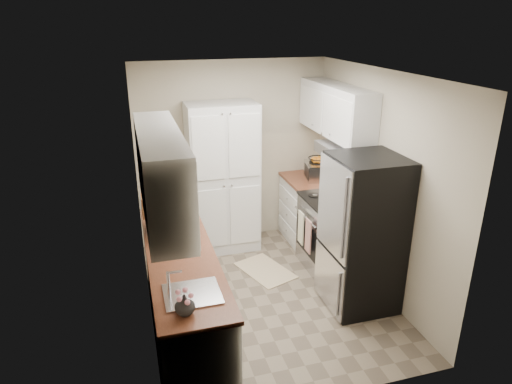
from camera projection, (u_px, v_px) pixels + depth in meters
ground at (266, 294)px, 5.27m from camera, size 3.20×3.20×0.00m
room_shell at (266, 160)px, 4.68m from camera, size 2.64×3.24×2.52m
pantry_cabinet at (223, 178)px, 6.04m from camera, size 0.90×0.55×2.00m
base_cabinet_left at (184, 296)px, 4.47m from camera, size 0.60×2.30×0.88m
countertop_left at (181, 255)px, 4.31m from camera, size 0.63×2.33×0.04m
base_cabinet_right at (308, 211)px, 6.44m from camera, size 0.60×0.80×0.88m
countertop_right at (310, 180)px, 6.27m from camera, size 0.63×0.83×0.04m
electric_range at (332, 233)px, 5.71m from camera, size 0.71×0.78×1.13m
refrigerator at (363, 234)px, 4.85m from camera, size 0.70×0.72×1.70m
microwave at (172, 218)px, 4.73m from camera, size 0.50×0.58×0.27m
wine_bottle at (162, 201)px, 5.10m from camera, size 0.08×0.08×0.30m
flower_vase at (185, 305)px, 3.39m from camera, size 0.20×0.20×0.16m
cutting_board at (178, 198)px, 5.25m from camera, size 0.09×0.21×0.27m
toaster_oven at (318, 171)px, 6.23m from camera, size 0.38×0.45×0.23m
fruit_basket at (318, 159)px, 6.18m from camera, size 0.27×0.27×0.11m
kitchen_mat at (265, 270)px, 5.77m from camera, size 0.70×0.87×0.01m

